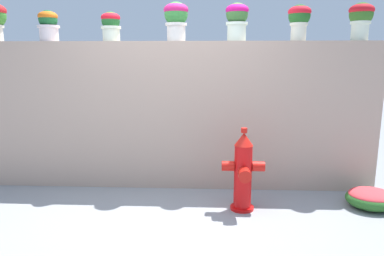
% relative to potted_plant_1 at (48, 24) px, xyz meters
% --- Properties ---
extents(ground_plane, '(24.00, 24.00, 0.00)m').
position_rel_potted_plant_1_xyz_m(ground_plane, '(1.49, -1.08, -1.99)').
color(ground_plane, gray).
extents(stone_wall, '(4.90, 0.29, 1.79)m').
position_rel_potted_plant_1_xyz_m(stone_wall, '(1.49, -0.00, -1.10)').
color(stone_wall, tan).
rests_on(stone_wall, ground).
extents(potted_plant_1, '(0.26, 0.26, 0.36)m').
position_rel_potted_plant_1_xyz_m(potted_plant_1, '(0.00, 0.00, 0.00)').
color(potted_plant_1, silver).
rests_on(potted_plant_1, stone_wall).
extents(potted_plant_2, '(0.24, 0.24, 0.34)m').
position_rel_potted_plant_1_xyz_m(potted_plant_2, '(0.76, -0.02, -0.01)').
color(potted_plant_2, silver).
rests_on(potted_plant_2, stone_wall).
extents(potted_plant_3, '(0.29, 0.29, 0.45)m').
position_rel_potted_plant_1_xyz_m(potted_plant_3, '(1.54, -0.02, 0.07)').
color(potted_plant_3, silver).
rests_on(potted_plant_3, stone_wall).
extents(potted_plant_4, '(0.27, 0.27, 0.44)m').
position_rel_potted_plant_1_xyz_m(potted_plant_4, '(2.25, 0.01, 0.06)').
color(potted_plant_4, silver).
rests_on(potted_plant_4, stone_wall).
extents(potted_plant_5, '(0.26, 0.26, 0.41)m').
position_rel_potted_plant_1_xyz_m(potted_plant_5, '(2.96, -0.01, 0.05)').
color(potted_plant_5, beige).
rests_on(potted_plant_5, stone_wall).
extents(potted_plant_6, '(0.28, 0.28, 0.43)m').
position_rel_potted_plant_1_xyz_m(potted_plant_6, '(3.66, 0.01, 0.06)').
color(potted_plant_6, silver).
rests_on(potted_plant_6, stone_wall).
extents(fire_hydrant, '(0.45, 0.36, 0.89)m').
position_rel_potted_plant_1_xyz_m(fire_hydrant, '(2.29, -0.73, -1.58)').
color(fire_hydrant, red).
rests_on(fire_hydrant, ground).
extents(flower_bush_left, '(0.53, 0.48, 0.21)m').
position_rel_potted_plant_1_xyz_m(flower_bush_left, '(3.69, -0.61, -1.88)').
color(flower_bush_left, '#2A6024').
rests_on(flower_bush_left, ground).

